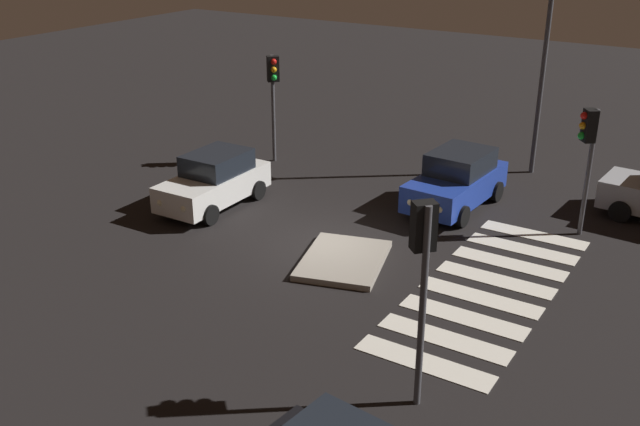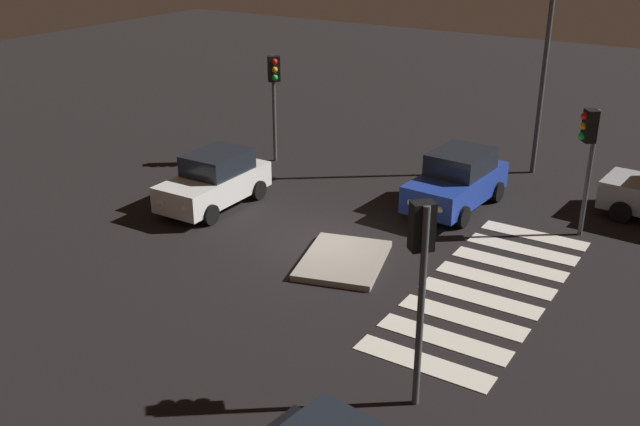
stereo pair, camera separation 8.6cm
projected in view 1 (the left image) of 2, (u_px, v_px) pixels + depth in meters
The scene contains 9 objects.
ground_plane at pixel (320, 244), 21.87m from camera, with size 80.00×80.00×0.00m, color black.
traffic_island at pixel (344, 260), 20.65m from camera, with size 3.44×2.94×0.18m.
car_blue at pixel (457, 180), 24.25m from camera, with size 4.48×2.28×1.91m.
car_white at pixel (214, 181), 24.34m from camera, with size 4.23×2.02×1.83m.
traffic_light_south at pixel (423, 255), 13.70m from camera, with size 0.54×0.53×4.34m.
traffic_light_east at pixel (588, 141), 21.35m from camera, with size 0.54×0.53×3.95m.
traffic_light_north at pixel (273, 82), 27.71m from camera, with size 0.54×0.54×4.19m.
street_lamp at pixel (550, 15), 25.54m from camera, with size 0.56×0.56×8.75m.
crosswalk_near at pixel (488, 288), 19.28m from camera, with size 8.75×3.20×0.02m.
Camera 1 is at (-16.77, -10.56, 9.31)m, focal length 40.94 mm.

